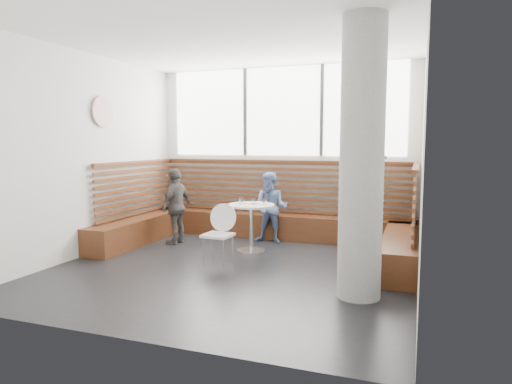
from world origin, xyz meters
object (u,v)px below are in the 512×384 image
(concrete_column, at_px, (362,160))
(cafe_chair, at_px, (220,229))
(child_back, at_px, (271,208))
(child_left, at_px, (176,206))
(cafe_table, at_px, (251,218))
(adult_man, at_px, (363,202))

(concrete_column, distance_m, cafe_chair, 2.54)
(cafe_chair, bearing_deg, child_back, 83.15)
(cafe_chair, bearing_deg, child_left, 146.74)
(cafe_table, relative_size, child_left, 0.59)
(cafe_table, relative_size, cafe_chair, 0.89)
(cafe_table, distance_m, cafe_chair, 0.85)
(adult_man, distance_m, child_left, 3.26)
(cafe_chair, xyz_separation_m, adult_man, (1.98, 0.86, 0.39))
(cafe_table, distance_m, child_left, 1.48)
(cafe_chair, distance_m, child_left, 1.60)
(adult_man, relative_size, child_back, 1.43)
(cafe_chair, relative_size, child_back, 0.70)
(concrete_column, relative_size, child_left, 2.39)
(child_back, distance_m, child_left, 1.69)
(cafe_chair, bearing_deg, concrete_column, -17.44)
(cafe_table, height_order, adult_man, adult_man)
(adult_man, height_order, child_left, adult_man)
(cafe_chair, height_order, child_back, child_back)
(concrete_column, relative_size, child_back, 2.53)
(adult_man, distance_m, child_back, 1.85)
(cafe_table, bearing_deg, concrete_column, -40.29)
(child_left, bearing_deg, child_back, 116.90)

